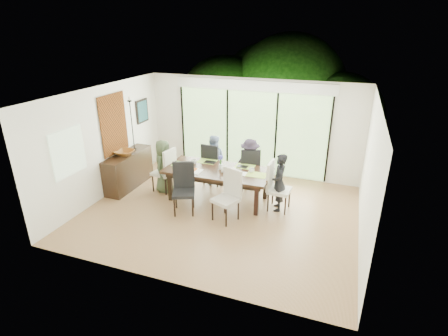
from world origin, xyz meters
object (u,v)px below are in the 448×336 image
(cup_a, at_px, (194,162))
(bowl, at_px, (124,153))
(chair_near_left, at_px, (183,189))
(person_left_end, at_px, (164,166))
(chair_far_left, at_px, (214,163))
(chair_near_right, at_px, (225,196))
(cup_b, at_px, (223,170))
(chair_right_end, at_px, (280,187))
(table_top, at_px, (218,171))
(person_far_left, at_px, (213,160))
(sideboard, at_px, (129,170))
(person_right_end, at_px, (279,183))
(laptop, at_px, (184,166))
(person_far_right, at_px, (250,165))
(cup_c, at_px, (252,170))
(chair_far_right, at_px, (250,168))
(vase, at_px, (221,167))
(chair_left_end, at_px, (163,169))

(cup_a, bearing_deg, bowl, -169.29)
(chair_near_left, xyz_separation_m, person_left_end, (-0.98, 0.87, 0.10))
(chair_far_left, bearing_deg, chair_near_right, 123.82)
(chair_near_left, bearing_deg, chair_far_left, 65.98)
(person_left_end, distance_m, cup_b, 1.64)
(cup_b, bearing_deg, chair_right_end, 4.24)
(table_top, xyz_separation_m, person_far_left, (-0.45, 0.83, -0.08))
(sideboard, bearing_deg, chair_near_right, -14.69)
(chair_far_left, xyz_separation_m, person_right_end, (1.93, -0.85, 0.10))
(chair_near_right, relative_size, laptop, 3.33)
(person_right_end, bearing_deg, laptop, -101.88)
(chair_near_right, xyz_separation_m, cup_b, (-0.35, 0.77, 0.26))
(person_far_right, relative_size, cup_a, 10.40)
(laptop, bearing_deg, chair_near_right, -39.67)
(chair_near_right, relative_size, cup_c, 8.87)
(person_far_left, bearing_deg, table_top, 109.39)
(cup_a, xyz_separation_m, bowl, (-1.78, -0.34, 0.13))
(table_top, distance_m, laptop, 0.86)
(chair_far_right, bearing_deg, cup_a, 10.30)
(chair_near_right, height_order, laptop, chair_near_right)
(sideboard, bearing_deg, cup_a, 7.58)
(person_far_left, height_order, sideboard, person_far_left)
(person_far_left, bearing_deg, chair_near_left, 79.24)
(table_top, height_order, chair_far_left, chair_far_left)
(chair_near_right, distance_m, cup_c, 1.05)
(vase, xyz_separation_m, cup_c, (0.75, 0.05, -0.01))
(chair_far_right, bearing_deg, person_far_left, -17.80)
(chair_left_end, bearing_deg, cup_c, 100.46)
(chair_near_left, bearing_deg, person_right_end, 1.36)
(table_top, relative_size, laptop, 7.27)
(chair_far_left, relative_size, chair_near_left, 1.00)
(table_top, relative_size, cup_a, 19.35)
(chair_near_right, bearing_deg, chair_far_right, 110.51)
(person_right_end, xyz_separation_m, laptop, (-2.33, -0.10, 0.12))
(laptop, bearing_deg, chair_right_end, -7.54)
(chair_left_end, xyz_separation_m, cup_a, (0.80, 0.15, 0.26))
(chair_far_left, distance_m, person_left_end, 1.34)
(person_left_end, bearing_deg, bowl, 97.88)
(person_left_end, relative_size, person_right_end, 1.00)
(chair_left_end, relative_size, cup_b, 11.00)
(chair_right_end, xyz_separation_m, person_far_left, (-1.95, 0.83, 0.10))
(cup_a, xyz_separation_m, cup_c, (1.50, -0.05, 0.00))
(chair_left_end, height_order, chair_near_left, same)
(cup_b, distance_m, cup_c, 0.68)
(vase, bearing_deg, cup_a, 172.41)
(chair_left_end, relative_size, person_far_right, 0.85)
(chair_near_left, bearing_deg, chair_right_end, 1.15)
(sideboard, bearing_deg, person_left_end, 4.98)
(chair_near_right, height_order, vase, chair_near_right)
(table_top, distance_m, cup_c, 0.81)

